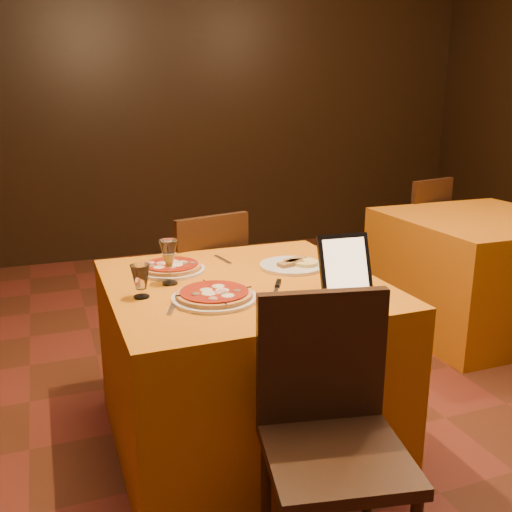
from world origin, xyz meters
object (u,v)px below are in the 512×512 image
object	(u,v)px
main_table	(244,363)
pizza_near	(214,296)
tablet	(345,266)
chair_main_near	(336,455)
wine_glass	(169,262)
water_glass	(141,281)
pizza_far	(171,268)
side_table	(479,272)
chair_main_far	(196,291)
chair_side_far	(409,235)

from	to	relation	value
main_table	pizza_near	bearing A→B (deg)	-135.65
pizza_near	tablet	bearing A→B (deg)	-15.27
chair_main_near	wine_glass	bearing A→B (deg)	119.54
pizza_near	water_glass	distance (m)	0.29
main_table	pizza_far	xyz separation A→B (m)	(-0.25, 0.25, 0.39)
water_glass	pizza_far	bearing A→B (deg)	58.15
main_table	side_table	xyz separation A→B (m)	(1.91, 0.71, 0.00)
side_table	chair_main_far	bearing A→B (deg)	177.72
main_table	chair_main_near	bearing A→B (deg)	-90.00
wine_glass	water_glass	world-z (taller)	wine_glass
chair_main_near	water_glass	xyz separation A→B (m)	(-0.43, 0.78, 0.36)
pizza_near	wine_glass	xyz separation A→B (m)	(-0.12, 0.25, 0.08)
chair_main_near	wine_glass	world-z (taller)	wine_glass
pizza_near	water_glass	world-z (taller)	water_glass
pizza_far	side_table	bearing A→B (deg)	12.15
wine_glass	main_table	bearing A→B (deg)	-14.15
chair_main_near	chair_side_far	distance (m)	3.01
water_glass	main_table	bearing A→B (deg)	6.42
main_table	side_table	world-z (taller)	same
main_table	chair_main_near	size ratio (longest dim) A/B	1.21
chair_side_far	wine_glass	bearing A→B (deg)	18.41
side_table	water_glass	world-z (taller)	water_glass
chair_main_far	wine_glass	world-z (taller)	wine_glass
wine_glass	chair_main_far	bearing A→B (deg)	67.64
pizza_near	pizza_far	bearing A→B (deg)	99.56
wine_glass	pizza_far	bearing A→B (deg)	75.29
side_table	pizza_near	bearing A→B (deg)	-157.05
main_table	pizza_far	size ratio (longest dim) A/B	3.74
chair_side_far	pizza_far	world-z (taller)	chair_side_far
side_table	pizza_near	xyz separation A→B (m)	(-2.08, -0.88, 0.39)
chair_main_far	wine_glass	bearing A→B (deg)	53.46
chair_main_far	tablet	world-z (taller)	tablet
chair_main_near	chair_main_far	bearing A→B (deg)	101.58
pizza_near	water_glass	size ratio (longest dim) A/B	2.50
chair_main_near	chair_side_far	size ratio (longest dim) A/B	1.00
pizza_near	wine_glass	bearing A→B (deg)	115.09
chair_side_far	water_glass	xyz separation A→B (m)	(-2.34, -1.55, 0.36)
chair_main_far	pizza_near	size ratio (longest dim) A/B	2.80
side_table	tablet	distance (m)	1.96
side_table	chair_main_near	bearing A→B (deg)	-141.11
side_table	tablet	size ratio (longest dim) A/B	4.51
chair_main_near	chair_side_far	world-z (taller)	same
tablet	main_table	bearing A→B (deg)	138.97
main_table	chair_main_near	distance (m)	0.83
wine_glass	water_glass	xyz separation A→B (m)	(-0.14, -0.12, -0.03)
side_table	pizza_near	size ratio (longest dim) A/B	3.39
chair_side_far	pizza_near	size ratio (longest dim) A/B	2.80
wine_glass	tablet	size ratio (longest dim) A/B	0.78
chair_side_far	pizza_near	world-z (taller)	chair_side_far
chair_main_near	pizza_near	xyz separation A→B (m)	(-0.18, 0.66, 0.31)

